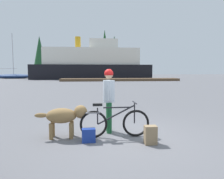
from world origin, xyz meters
The scene contains 12 objects.
ground_plane centered at (0.00, 0.00, 0.00)m, with size 160.00×160.00×0.00m, color slate.
bicycle centered at (-0.32, 0.02, 0.38)m, with size 1.79×0.44×0.90m.
person_cyclist centered at (-0.42, 0.49, 1.06)m, with size 0.32×0.53×1.75m.
dog centered at (-1.57, 0.14, 0.55)m, with size 1.31×0.45×0.82m.
backpack centered at (0.45, -0.56, 0.22)m, with size 0.28×0.20×0.43m, color #8C7251.
handbag_pannier centered at (-0.98, -0.28, 0.16)m, with size 0.32×0.18×0.33m, color navy.
dock_pier centered at (3.98, 28.10, 0.20)m, with size 19.09×2.66×0.40m, color brown.
ferry_boat centered at (-0.43, 37.18, 2.91)m, with size 22.76×8.41×8.38m.
sailboat_moored centered at (-16.96, 40.44, 0.49)m, with size 8.63×2.42×9.42m.
pine_tree_far_left centered at (-15.21, 56.52, 7.17)m, with size 3.38×3.38×11.54m.
pine_tree_center centered at (3.41, 55.30, 8.35)m, with size 2.98×2.98×13.36m.
pine_tree_far_right centered at (6.10, 54.37, 7.07)m, with size 3.34×3.34×11.53m.
Camera 1 is at (-0.93, -5.08, 1.71)m, focal length 33.02 mm.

